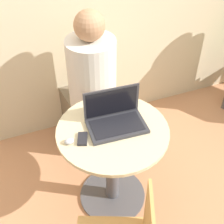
% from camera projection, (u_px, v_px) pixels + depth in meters
% --- Properties ---
extents(ground_plane, '(12.00, 12.00, 0.00)m').
position_uv_depth(ground_plane, '(113.00, 195.00, 2.44)').
color(ground_plane, tan).
extents(round_table, '(0.72, 0.72, 0.72)m').
position_uv_depth(round_table, '(113.00, 155.00, 2.13)').
color(round_table, '#4C4C51').
rests_on(round_table, ground_plane).
extents(laptop, '(0.38, 0.25, 0.23)m').
position_uv_depth(laptop, '(115.00, 118.00, 1.97)').
color(laptop, '#2D2D33').
rests_on(laptop, round_table).
extents(cell_phone, '(0.09, 0.12, 0.02)m').
position_uv_depth(cell_phone, '(82.00, 139.00, 1.89)').
color(cell_phone, black).
rests_on(cell_phone, round_table).
extents(computer_mouse, '(0.06, 0.05, 0.03)m').
position_uv_depth(computer_mouse, '(69.00, 141.00, 1.87)').
color(computer_mouse, '#B2B2B7').
rests_on(computer_mouse, round_table).
extents(person_seated, '(0.40, 0.59, 1.26)m').
position_uv_depth(person_seated, '(90.00, 93.00, 2.57)').
color(person_seated, brown).
rests_on(person_seated, ground_plane).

